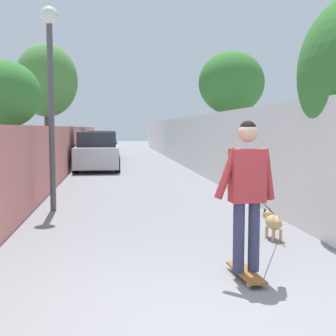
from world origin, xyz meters
name	(u,v)px	position (x,y,z in m)	size (l,w,h in m)	color
ground_plane	(132,171)	(14.00, 0.00, 0.00)	(80.00, 80.00, 0.00)	gray
wall_left	(61,152)	(12.00, 2.53, 0.88)	(48.00, 0.30, 1.76)	#CC726B
fence_right	(205,145)	(12.00, -2.53, 1.09)	(48.00, 0.30, 2.18)	white
tree_right_near	(231,83)	(13.00, -3.73, 3.39)	(2.48, 2.48, 4.59)	#473523
tree_left_mid	(46,81)	(19.00, 3.95, 4.00)	(3.02, 3.02, 5.79)	brown
tree_left_distant	(1,96)	(7.50, 3.38, 2.47)	(1.87, 1.87, 3.34)	#473523
lamp_post	(50,71)	(5.66, 1.98, 2.84)	(0.36, 0.36, 4.13)	#4C4C51
skateboard	(246,273)	(1.08, -0.75, 0.07)	(0.81, 0.26, 0.08)	brown
person_skateboarder	(247,184)	(1.08, -0.75, 1.08)	(0.25, 0.71, 1.70)	#333859
dog	(273,222)	(2.77, -1.68, 0.28)	(2.00, 1.07, 1.06)	tan
car_near	(97,152)	(14.68, 1.38, 0.71)	(3.97, 1.80, 1.54)	silver
car_far	(102,145)	(21.71, 1.38, 0.72)	(4.26, 1.80, 1.54)	navy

